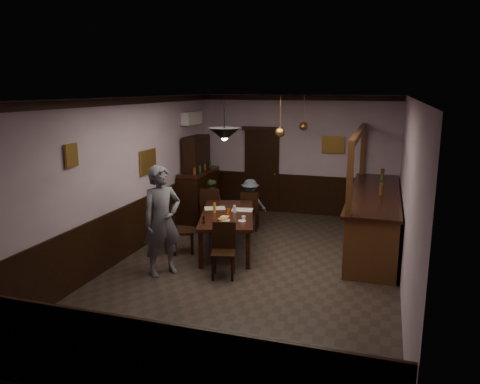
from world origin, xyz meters
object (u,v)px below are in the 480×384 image
at_px(chair_side, 179,228).
at_px(person_standing, 162,221).
at_px(dining_table, 227,216).
at_px(pendant_brass_mid, 280,132).
at_px(pendant_iron, 224,134).
at_px(soda_can, 228,212).
at_px(chair_far_right, 250,209).
at_px(chair_near, 224,247).
at_px(coffee_cup, 244,218).
at_px(person_seated_right, 250,203).
at_px(sideboard, 199,185).
at_px(pendant_brass_far, 304,126).
at_px(bar_counter, 374,217).
at_px(person_seated_left, 211,203).
at_px(chair_far_left, 210,207).

distance_m(chair_side, person_standing, 1.13).
xyz_separation_m(dining_table, pendant_brass_mid, (0.86, 0.75, 1.61)).
bearing_deg(pendant_iron, chair_side, 163.70).
height_order(chair_side, soda_can, chair_side).
distance_m(chair_far_right, chair_near, 2.64).
bearing_deg(person_standing, coffee_cup, -7.27).
bearing_deg(chair_far_right, person_standing, 65.86).
bearing_deg(person_seated_right, pendant_iron, 84.09).
height_order(dining_table, sideboard, sideboard).
bearing_deg(pendant_brass_far, sideboard, -173.71).
distance_m(coffee_cup, bar_counter, 2.79).
bearing_deg(person_seated_right, person_seated_left, 4.93).
xyz_separation_m(chair_far_right, person_seated_left, (-0.93, 0.02, 0.06)).
bearing_deg(soda_can, person_seated_right, 91.54).
bearing_deg(person_standing, soda_can, 11.33).
relative_size(chair_far_left, pendant_iron, 1.35).
relative_size(dining_table, chair_far_right, 2.63).
height_order(chair_far_left, chair_far_right, chair_far_left).
height_order(bar_counter, pendant_brass_mid, pendant_brass_mid).
bearing_deg(chair_side, person_standing, 164.68).
height_order(chair_side, bar_counter, bar_counter).
bearing_deg(chair_far_right, soda_can, 79.41).
distance_m(sideboard, pendant_brass_far, 2.93).
bearing_deg(sideboard, chair_near, -61.26).
xyz_separation_m(chair_near, pendant_brass_mid, (0.49, 2.03, 1.79)).
bearing_deg(coffee_cup, soda_can, 127.52).
height_order(chair_far_right, soda_can, chair_far_right).
relative_size(chair_near, pendant_iron, 1.27).
distance_m(person_seated_left, pendant_brass_far, 2.76).
bearing_deg(person_standing, chair_side, 47.50).
height_order(chair_near, pendant_brass_mid, pendant_brass_mid).
bearing_deg(dining_table, pendant_iron, -73.88).
relative_size(chair_near, person_seated_right, 0.82).
bearing_deg(pendant_brass_mid, person_seated_left, 160.56).
height_order(chair_far_left, soda_can, chair_far_left).
bearing_deg(person_seated_left, person_standing, 84.25).
relative_size(chair_near, chair_side, 0.99).
bearing_deg(chair_far_left, person_seated_right, -163.23).
height_order(chair_far_left, coffee_cup, chair_far_left).
distance_m(chair_far_left, chair_near, 2.63).
bearing_deg(pendant_iron, coffee_cup, 58.18).
relative_size(chair_far_right, bar_counter, 0.22).
relative_size(coffee_cup, sideboard, 0.04).
relative_size(person_seated_left, sideboard, 0.56).
bearing_deg(pendant_brass_far, soda_can, -112.87).
relative_size(chair_side, sideboard, 0.46).
distance_m(person_standing, sideboard, 3.62).
distance_m(chair_side, sideboard, 2.60).
relative_size(chair_far_left, chair_far_right, 1.09).
bearing_deg(chair_side, soda_can, -91.79).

